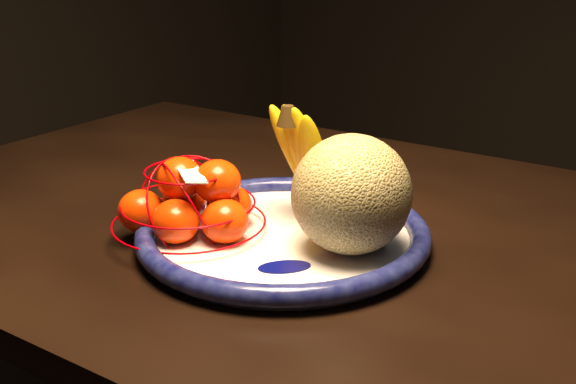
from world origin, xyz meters
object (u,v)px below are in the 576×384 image
Objects in this scene: fruit_bowl at (283,234)px; mandarin_bag at (192,203)px; dining_table at (332,273)px; banana_bunch at (307,155)px; cantaloupe at (351,194)px.

fruit_bowl is 0.12m from mandarin_bag.
fruit_bowl reaches higher than dining_table.
mandarin_bag is (-0.08, -0.13, -0.05)m from banana_bunch.
mandarin_bag reaches higher than fruit_bowl.
cantaloupe is at bearing -50.22° from dining_table.
cantaloupe is 0.60× the size of mandarin_bag.
cantaloupe is 0.21m from mandarin_bag.
cantaloupe is (0.08, -0.08, 0.16)m from dining_table.
fruit_bowl is (-0.01, -0.10, 0.09)m from dining_table.
banana_bunch reaches higher than dining_table.
mandarin_bag is at bearing -146.62° from fruit_bowl.
dining_table is 0.23m from mandarin_bag.
cantaloupe is at bearing 9.34° from fruit_bowl.
banana_bunch is (-0.11, 0.05, 0.02)m from cantaloupe.
dining_table is 10.41× the size of cantaloupe.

